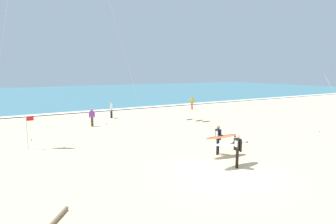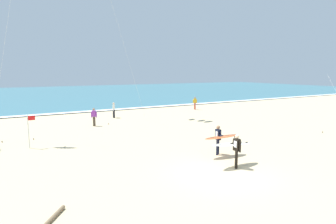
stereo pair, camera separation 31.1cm
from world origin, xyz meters
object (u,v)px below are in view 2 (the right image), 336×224
at_px(surfer_lead, 220,137).
at_px(lifeguard_flag, 29,128).
at_px(bystander_white_top, 114,110).
at_px(surfer_trailing, 234,146).
at_px(bystander_yellow_top, 195,103).
at_px(driftwood_log, 54,216).
at_px(bystander_purple_top, 94,117).

bearing_deg(surfer_lead, lifeguard_flag, 143.12).
distance_m(surfer_lead, bystander_white_top, 15.53).
xyz_separation_m(surfer_trailing, bystander_yellow_top, (10.51, 18.44, -0.24)).
height_order(surfer_lead, driftwood_log, surfer_lead).
bearing_deg(driftwood_log, bystander_purple_top, 70.56).
relative_size(bystander_yellow_top, lifeguard_flag, 0.76).
height_order(bystander_yellow_top, bystander_purple_top, same).
bearing_deg(lifeguard_flag, driftwood_log, -89.39).
bearing_deg(driftwood_log, bystander_yellow_top, 45.37).
relative_size(surfer_lead, driftwood_log, 1.73).
xyz_separation_m(surfer_trailing, driftwood_log, (-8.57, -0.88, -0.98)).
bearing_deg(bystander_purple_top, surfer_trailing, -76.58).
distance_m(bystander_yellow_top, bystander_purple_top, 14.55).
relative_size(surfer_trailing, bystander_white_top, 1.52).
height_order(surfer_trailing, bystander_purple_top, surfer_trailing).
relative_size(lifeguard_flag, driftwood_log, 1.61).
bearing_deg(surfer_lead, bystander_white_top, 93.84).
bearing_deg(bystander_purple_top, surfer_lead, -71.87).
height_order(lifeguard_flag, driftwood_log, lifeguard_flag).
xyz_separation_m(bystander_yellow_top, bystander_purple_top, (-13.84, -4.49, 0.00)).
bearing_deg(lifeguard_flag, bystander_white_top, 45.84).
bearing_deg(bystander_yellow_top, bystander_white_top, -174.25).
bearing_deg(surfer_trailing, bystander_purple_top, 103.42).
distance_m(surfer_lead, bystander_purple_top, 12.74).
xyz_separation_m(bystander_yellow_top, driftwood_log, (-19.08, -19.33, -0.74)).
distance_m(bystander_yellow_top, bystander_white_top, 10.97).
bearing_deg(bystander_white_top, bystander_purple_top, -130.82).
bearing_deg(bystander_yellow_top, surfer_lead, -120.76).
bearing_deg(bystander_yellow_top, surfer_trailing, -119.68).
distance_m(surfer_trailing, bystander_purple_top, 14.35).
bearing_deg(bystander_white_top, bystander_yellow_top, 5.75).
relative_size(surfer_trailing, driftwood_log, 1.85).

